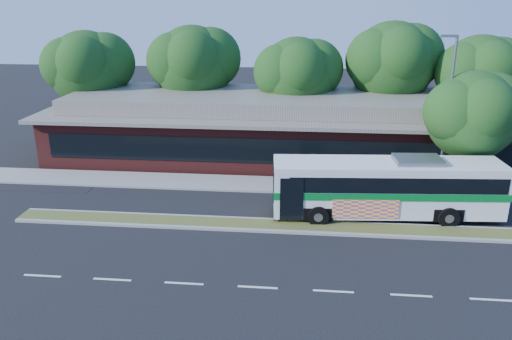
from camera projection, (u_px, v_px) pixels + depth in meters
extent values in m
plane|color=black|center=(267.00, 232.00, 24.61)|extent=(120.00, 120.00, 0.00)
cube|color=brown|center=(268.00, 225.00, 25.15)|extent=(26.00, 1.10, 0.15)
cube|color=gray|center=(275.00, 185.00, 30.60)|extent=(44.00, 2.60, 0.12)
cube|color=black|center=(27.00, 159.00, 35.64)|extent=(14.00, 12.00, 0.01)
cube|color=#5C1E1C|center=(281.00, 133.00, 36.30)|extent=(32.00, 10.00, 3.20)
cube|color=#686058|center=(281.00, 109.00, 35.73)|extent=(33.20, 11.20, 0.24)
cube|color=#686058|center=(281.00, 101.00, 35.52)|extent=(30.00, 8.00, 1.00)
cube|color=black|center=(277.00, 152.00, 31.54)|extent=(30.00, 0.06, 1.60)
cylinder|color=slate|center=(447.00, 119.00, 27.89)|extent=(0.16, 0.16, 9.00)
cube|color=slate|center=(450.00, 36.00, 26.44)|extent=(0.90, 0.18, 0.14)
cylinder|color=black|center=(93.00, 117.00, 39.41)|extent=(0.44, 0.44, 3.99)
sphere|color=#143E15|center=(87.00, 69.00, 38.18)|extent=(5.80, 5.80, 5.80)
sphere|color=#143E15|center=(105.00, 62.00, 38.31)|extent=(4.52, 4.52, 4.52)
cylinder|color=black|center=(195.00, 115.00, 39.59)|extent=(0.44, 0.44, 4.20)
sphere|color=#143E15|center=(193.00, 65.00, 38.30)|extent=(6.00, 6.00, 6.00)
sphere|color=#143E15|center=(211.00, 58.00, 38.44)|extent=(4.68, 4.68, 4.68)
cylinder|color=black|center=(295.00, 123.00, 37.99)|extent=(0.44, 0.44, 3.78)
sphere|color=#143E15|center=(296.00, 75.00, 36.81)|extent=(5.60, 5.60, 5.60)
sphere|color=#143E15|center=(314.00, 69.00, 36.94)|extent=(4.37, 4.37, 4.37)
cylinder|color=black|center=(387.00, 118.00, 38.19)|extent=(0.44, 0.44, 4.41)
sphere|color=#143E15|center=(392.00, 64.00, 36.85)|extent=(6.20, 6.20, 6.20)
sphere|color=#143E15|center=(411.00, 56.00, 36.99)|extent=(4.84, 4.84, 4.84)
cylinder|color=black|center=(471.00, 126.00, 36.79)|extent=(0.44, 0.44, 3.86)
sphere|color=#143E15|center=(479.00, 76.00, 35.58)|extent=(5.80, 5.80, 5.80)
sphere|color=#143E15|center=(497.00, 69.00, 35.72)|extent=(4.52, 4.52, 4.52)
cube|color=white|center=(386.00, 187.00, 25.77)|extent=(11.80, 3.30, 2.68)
cube|color=black|center=(393.00, 177.00, 25.58)|extent=(10.87, 3.28, 0.80)
cube|color=white|center=(389.00, 165.00, 25.36)|extent=(11.82, 3.32, 0.25)
cube|color=#057125|center=(386.00, 188.00, 25.79)|extent=(11.86, 3.36, 0.37)
cube|color=black|center=(274.00, 180.00, 25.80)|extent=(0.21, 2.18, 1.66)
cube|color=black|center=(503.00, 176.00, 25.42)|extent=(0.20, 2.03, 1.07)
cube|color=#B93692|center=(365.00, 209.00, 24.83)|extent=(3.30, 0.28, 0.97)
cube|color=slate|center=(418.00, 160.00, 25.25)|extent=(2.43, 1.72, 0.29)
cylinder|color=black|center=(318.00, 216.00, 25.08)|extent=(1.09, 0.42, 1.07)
cylinder|color=black|center=(314.00, 198.00, 27.38)|extent=(1.09, 0.42, 1.07)
cylinder|color=black|center=(448.00, 217.00, 24.92)|extent=(1.09, 0.42, 1.07)
cylinder|color=black|center=(433.00, 199.00, 27.22)|extent=(1.09, 0.42, 1.07)
imported|color=silver|center=(91.00, 153.00, 34.36)|extent=(5.37, 2.77, 1.49)
cylinder|color=black|center=(464.00, 168.00, 28.91)|extent=(0.44, 0.44, 3.19)
sphere|color=#143E15|center=(472.00, 115.00, 27.89)|extent=(5.00, 5.00, 5.00)
sphere|color=#143E15|center=(492.00, 107.00, 28.01)|extent=(3.90, 3.90, 3.90)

